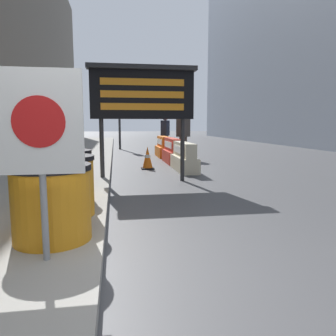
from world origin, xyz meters
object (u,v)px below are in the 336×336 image
message_board (142,94)px  pedestrian_passerby (183,132)px  barrel_drum_foreground (52,202)px  jersey_barrier_red_striped (172,152)px  pedestrian_worker (165,131)px  barrel_drum_back (66,175)px  traffic_cone_far (190,152)px  jersey_barrier_cream (184,158)px  traffic_cone_near (148,158)px  jersey_barrier_orange_near (164,148)px  warning_sign (40,132)px  traffic_cone_mid (174,150)px  barrel_drum_middle (63,186)px  traffic_light_near_curb (119,99)px

message_board → pedestrian_passerby: (1.98, 4.85, -0.98)m
barrel_drum_foreground → jersey_barrier_red_striped: 8.35m
pedestrian_worker → message_board: bearing=14.7°
barrel_drum_foreground → pedestrian_worker: 11.60m
barrel_drum_back → jersey_barrier_red_striped: (2.82, 5.96, -0.16)m
traffic_cone_far → jersey_barrier_cream: bearing=-107.1°
traffic_cone_near → traffic_cone_far: 2.64m
jersey_barrier_orange_near → warning_sign: bearing=-104.0°
traffic_cone_far → traffic_cone_near: bearing=-132.7°
jersey_barrier_red_striped → jersey_barrier_orange_near: 2.16m
pedestrian_worker → jersey_barrier_cream: bearing=24.9°
message_board → jersey_barrier_cream: size_ratio=1.41×
barrel_drum_back → pedestrian_worker: bearing=71.7°
jersey_barrier_cream → pedestrian_passerby: size_ratio=1.05×
traffic_cone_mid → pedestrian_passerby: 1.14m
message_board → pedestrian_worker: message_board is taller
barrel_drum_foreground → pedestrian_worker: bearing=75.3°
warning_sign → jersey_barrier_cream: (2.65, 6.44, -0.94)m
barrel_drum_back → traffic_cone_mid: barrel_drum_back is taller
traffic_cone_mid → pedestrian_worker: pedestrian_worker is taller
barrel_drum_middle → barrel_drum_back: 0.98m
jersey_barrier_cream → jersey_barrier_orange_near: size_ratio=1.14×
traffic_cone_far → pedestrian_worker: 3.02m
jersey_barrier_red_striped → traffic_light_near_curb: 7.18m
barrel_drum_foreground → jersey_barrier_cream: (2.69, 5.89, -0.18)m
traffic_cone_far → pedestrian_passerby: bearing=100.9°
message_board → traffic_cone_mid: bearing=72.8°
barrel_drum_back → message_board: size_ratio=0.31×
traffic_cone_near → pedestrian_passerby: 3.18m
message_board → jersey_barrier_red_striped: (1.36, 3.75, -1.67)m
barrel_drum_foreground → message_board: (1.33, 4.15, 1.51)m
jersey_barrier_orange_near → traffic_cone_mid: size_ratio=2.77×
barrel_drum_back → jersey_barrier_orange_near: size_ratio=0.50×
jersey_barrier_orange_near → traffic_light_near_curb: size_ratio=0.46×
message_board → traffic_cone_mid: message_board is taller
jersey_barrier_orange_near → pedestrian_worker: 1.35m
barrel_drum_middle → traffic_light_near_curb: (0.97, 13.51, 2.14)m
barrel_drum_middle → pedestrian_worker: bearing=73.9°
jersey_barrier_cream → traffic_light_near_curb: size_ratio=0.52×
barrel_drum_foreground → barrel_drum_middle: 0.98m
traffic_cone_far → pedestrian_passerby: size_ratio=0.36×
barrel_drum_back → message_board: 3.04m
barrel_drum_back → barrel_drum_middle: bearing=-84.0°
message_board → jersey_barrier_orange_near: message_board is taller
barrel_drum_back → jersey_barrier_cream: barrel_drum_back is taller
jersey_barrier_cream → pedestrian_worker: 5.38m
jersey_barrier_cream → traffic_cone_near: jersey_barrier_cream is taller
traffic_cone_near → traffic_cone_far: size_ratio=1.05×
jersey_barrier_red_striped → barrel_drum_back: bearing=-115.3°
traffic_cone_far → pedestrian_worker: (-0.50, 2.89, 0.72)m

